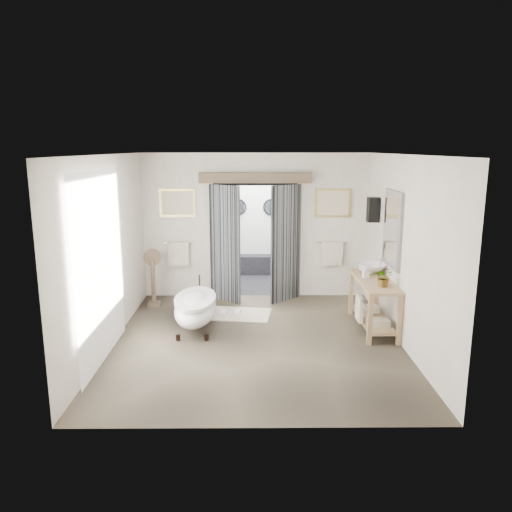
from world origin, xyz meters
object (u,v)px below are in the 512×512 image
(vanity, at_px, (372,300))
(rug, at_px, (237,314))
(clawfoot_tub, at_px, (196,308))
(basin, at_px, (372,269))

(vanity, distance_m, rug, 2.46)
(clawfoot_tub, relative_size, basin, 3.02)
(vanity, xyz_separation_m, rug, (-2.30, 0.73, -0.50))
(vanity, distance_m, basin, 0.61)
(basin, bearing_deg, rug, -168.10)
(rug, bearing_deg, vanity, -17.63)
(basin, bearing_deg, clawfoot_tub, -153.06)
(rug, relative_size, basin, 2.36)
(clawfoot_tub, distance_m, basin, 3.12)
(vanity, bearing_deg, rug, 162.37)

